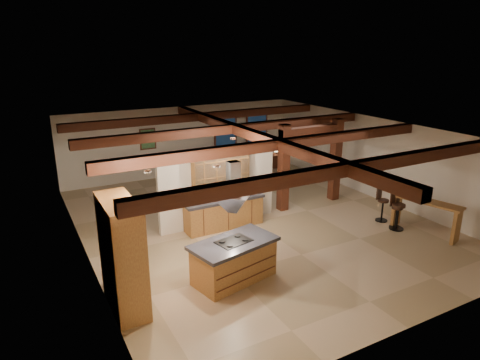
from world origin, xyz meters
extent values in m
plane|color=tan|center=(0.00, 0.00, 0.00)|extent=(12.00, 12.00, 0.00)
plane|color=silver|center=(0.00, 6.00, 1.45)|extent=(10.00, 0.00, 10.00)
plane|color=silver|center=(0.00, -6.00, 1.45)|extent=(10.00, 0.00, 10.00)
plane|color=silver|center=(-5.00, 0.00, 1.45)|extent=(0.00, 12.00, 12.00)
plane|color=silver|center=(5.00, 0.00, 1.45)|extent=(0.00, 12.00, 12.00)
plane|color=#341C10|center=(0.00, 0.00, 2.90)|extent=(12.00, 12.00, 0.00)
cube|color=#411B10|center=(0.00, -4.00, 2.76)|extent=(10.00, 0.25, 0.28)
cube|color=#411B10|center=(0.00, -1.30, 2.76)|extent=(10.00, 0.25, 0.28)
cube|color=#411B10|center=(0.00, 1.30, 2.76)|extent=(10.00, 0.25, 0.28)
cube|color=#411B10|center=(0.00, 4.00, 2.76)|extent=(10.00, 0.25, 0.28)
cube|color=#411B10|center=(0.00, 0.00, 2.76)|extent=(0.28, 12.00, 0.28)
cube|color=#411B10|center=(1.40, 0.50, 1.45)|extent=(0.30, 0.30, 2.90)
cube|color=#411B10|center=(3.60, 0.50, 1.45)|extent=(0.30, 0.30, 2.90)
cube|color=#411B10|center=(2.50, 0.50, 2.60)|extent=(2.50, 0.28, 0.28)
cube|color=silver|center=(-1.00, 0.50, 1.10)|extent=(3.80, 0.18, 2.20)
cube|color=#B08238|center=(-4.67, -2.60, 1.20)|extent=(0.64, 1.60, 2.40)
cube|color=silver|center=(-4.37, -2.60, 1.15)|extent=(0.06, 0.62, 0.95)
cube|color=black|center=(-4.33, -2.60, 1.35)|extent=(0.01, 0.50, 0.28)
cube|color=#B08238|center=(-1.00, 0.11, 0.43)|extent=(2.40, 0.60, 0.86)
cube|color=black|center=(-1.00, 0.11, 0.90)|extent=(2.50, 0.66, 0.08)
cube|color=#B08238|center=(-1.00, 0.32, 1.85)|extent=(1.80, 0.34, 0.95)
cube|color=silver|center=(-1.00, 0.14, 1.85)|extent=(1.74, 0.02, 0.90)
pyramid|color=silver|center=(-2.15, -2.72, 1.73)|extent=(1.10, 1.10, 0.45)
cube|color=silver|center=(-2.15, -2.72, 2.54)|extent=(0.26, 0.22, 0.73)
cube|color=#411B10|center=(2.00, 5.94, 1.50)|extent=(1.10, 0.05, 1.70)
cube|color=black|center=(2.00, 5.91, 1.50)|extent=(0.95, 0.02, 1.55)
cube|color=#411B10|center=(3.60, 5.94, 1.50)|extent=(1.10, 0.05, 1.70)
cube|color=black|center=(3.60, 5.91, 1.50)|extent=(0.95, 0.02, 1.55)
cube|color=#411B10|center=(-1.50, 5.94, 1.70)|extent=(0.65, 0.04, 0.85)
cube|color=#265936|center=(-1.50, 5.92, 1.70)|extent=(0.55, 0.01, 0.75)
cylinder|color=silver|center=(-2.60, -2.80, 2.87)|extent=(0.16, 0.16, 0.03)
cylinder|color=silver|center=(-1.00, -0.50, 2.87)|extent=(0.16, 0.16, 0.03)
cylinder|color=silver|center=(-4.00, -2.50, 2.87)|extent=(0.16, 0.16, 0.03)
cube|color=#B08238|center=(-2.15, -2.72, 0.45)|extent=(2.05, 1.32, 0.90)
cube|color=black|center=(-2.15, -2.72, 0.94)|extent=(2.19, 1.47, 0.08)
cube|color=black|center=(-2.15, -2.72, 0.99)|extent=(0.88, 0.68, 0.02)
imported|color=#401D10|center=(0.74, 2.94, 0.30)|extent=(1.90, 1.41, 0.60)
imported|color=black|center=(2.73, 5.50, 0.31)|extent=(2.19, 1.11, 0.61)
imported|color=silver|center=(-0.10, 0.11, 1.06)|extent=(0.51, 0.42, 0.24)
cube|color=#B08238|center=(3.97, -3.10, 1.00)|extent=(1.00, 2.02, 0.06)
cube|color=#B08238|center=(4.20, -3.96, 0.49)|extent=(0.45, 0.21, 0.98)
cube|color=#B08238|center=(3.73, -2.25, 0.49)|extent=(0.45, 0.21, 0.98)
cube|color=#411B10|center=(4.10, 5.01, 0.30)|extent=(0.57, 0.57, 0.59)
cylinder|color=black|center=(4.10, 5.01, 0.67)|extent=(0.05, 0.05, 0.14)
cone|color=#F3CB91|center=(4.10, 5.01, 0.81)|extent=(0.25, 0.25, 0.16)
cylinder|color=black|center=(3.51, -2.51, 0.76)|extent=(0.38, 0.38, 0.07)
cube|color=black|center=(3.52, -2.33, 1.01)|extent=(0.36, 0.06, 0.42)
cylinder|color=black|center=(3.51, -2.51, 0.38)|extent=(0.06, 0.06, 0.74)
cylinder|color=black|center=(3.51, -2.51, 0.02)|extent=(0.42, 0.42, 0.03)
cylinder|color=black|center=(3.59, -1.83, 0.68)|extent=(0.34, 0.34, 0.07)
cube|color=black|center=(3.55, -1.68, 0.90)|extent=(0.32, 0.13, 0.38)
cylinder|color=black|center=(3.59, -1.83, 0.34)|extent=(0.06, 0.06, 0.66)
cylinder|color=black|center=(3.59, -1.83, 0.02)|extent=(0.38, 0.38, 0.03)
cylinder|color=black|center=(3.56, -2.42, 0.65)|extent=(0.32, 0.32, 0.06)
cube|color=black|center=(3.54, -2.27, 0.86)|extent=(0.31, 0.08, 0.36)
cylinder|color=black|center=(3.56, -2.42, 0.32)|extent=(0.05, 0.05, 0.63)
cylinder|color=black|center=(3.56, -2.42, 0.02)|extent=(0.36, 0.36, 0.03)
cube|color=#411B10|center=(0.27, 2.06, 0.46)|extent=(0.53, 0.53, 0.06)
cube|color=#411B10|center=(0.20, 2.26, 0.83)|extent=(0.42, 0.17, 0.76)
cylinder|color=#411B10|center=(0.15, 1.84, 0.21)|extent=(0.05, 0.05, 0.43)
cylinder|color=#411B10|center=(0.48, 1.94, 0.21)|extent=(0.05, 0.05, 0.43)
cylinder|color=#411B10|center=(0.05, 2.17, 0.21)|extent=(0.05, 0.05, 0.43)
cylinder|color=#411B10|center=(0.38, 2.27, 0.21)|extent=(0.05, 0.05, 0.43)
cube|color=#411B10|center=(-0.15, 3.42, 0.46)|extent=(0.53, 0.53, 0.06)
cube|color=#411B10|center=(-0.09, 3.21, 0.83)|extent=(0.42, 0.17, 0.76)
cylinder|color=#411B10|center=(-0.03, 3.63, 0.21)|extent=(0.05, 0.05, 0.43)
cylinder|color=#411B10|center=(-0.36, 3.53, 0.21)|extent=(0.05, 0.05, 0.43)
cylinder|color=#411B10|center=(0.07, 3.30, 0.21)|extent=(0.05, 0.05, 0.43)
cylinder|color=#411B10|center=(-0.26, 3.20, 0.21)|extent=(0.05, 0.05, 0.43)
cube|color=#411B10|center=(1.62, 2.47, 0.46)|extent=(0.53, 0.53, 0.06)
cube|color=#411B10|center=(1.56, 2.67, 0.83)|extent=(0.42, 0.17, 0.76)
cylinder|color=#411B10|center=(1.51, 2.26, 0.21)|extent=(0.05, 0.05, 0.43)
cylinder|color=#411B10|center=(1.84, 2.36, 0.21)|extent=(0.05, 0.05, 0.43)
cylinder|color=#411B10|center=(1.41, 2.59, 0.21)|extent=(0.05, 0.05, 0.43)
cylinder|color=#411B10|center=(1.74, 2.69, 0.21)|extent=(0.05, 0.05, 0.43)
cube|color=#411B10|center=(1.21, 3.83, 0.46)|extent=(0.53, 0.53, 0.06)
cube|color=#411B10|center=(1.27, 3.62, 0.83)|extent=(0.42, 0.17, 0.76)
cylinder|color=#411B10|center=(1.32, 4.04, 0.21)|extent=(0.05, 0.05, 0.43)
cylinder|color=#411B10|center=(0.99, 3.94, 0.21)|extent=(0.05, 0.05, 0.43)
cylinder|color=#411B10|center=(1.42, 3.71, 0.21)|extent=(0.05, 0.05, 0.43)
cylinder|color=#411B10|center=(1.09, 3.61, 0.21)|extent=(0.05, 0.05, 0.43)
camera|label=1|loc=(-6.32, -10.67, 5.32)|focal=32.00mm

